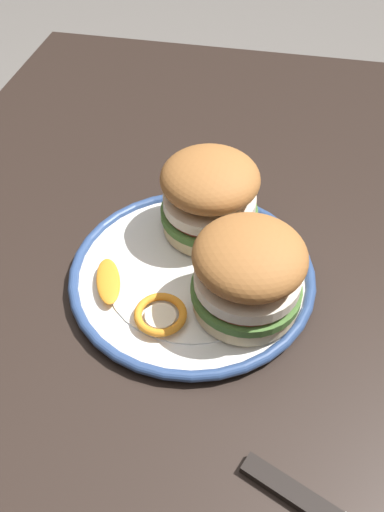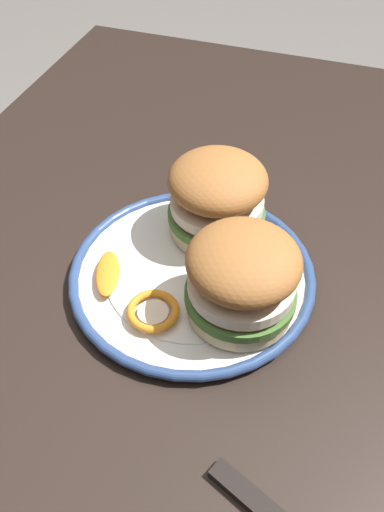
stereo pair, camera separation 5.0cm
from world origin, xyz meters
name	(u,v)px [view 1 (the left image)]	position (x,y,z in m)	size (l,w,h in m)	color
ground_plane	(201,479)	(0.00, 0.00, 0.00)	(8.00, 8.00, 0.00)	slate
dining_table	(207,310)	(0.00, 0.00, 0.60)	(1.10, 0.84, 0.71)	black
dinner_plate	(192,274)	(0.04, -0.01, 0.72)	(0.28, 0.28, 0.02)	white
sandwich_half_left	(210,194)	(-0.03, -0.01, 0.78)	(0.16, 0.16, 0.10)	beige
sandwich_half_right	(248,272)	(0.08, 0.05, 0.78)	(0.14, 0.14, 0.10)	beige
orange_peel_curled	(160,314)	(0.11, -0.03, 0.73)	(0.08, 0.08, 0.01)	orange
orange_peel_strip_long	(108,281)	(0.08, -0.10, 0.73)	(0.07, 0.05, 0.01)	orange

